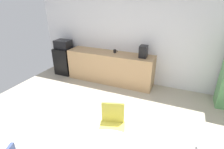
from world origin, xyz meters
TOP-DOWN VIEW (x-y plane):
  - wall_back at (0.00, 3.00)m, footprint 6.00×0.10m
  - counter_block at (-0.59, 2.65)m, footprint 2.57×0.60m
  - mini_fridge at (-2.22, 2.65)m, footprint 0.54×0.54m
  - microwave at (-2.22, 2.65)m, footprint 0.48×0.38m
  - chair_yellow at (0.47, 0.33)m, footprint 0.52×0.52m
  - mug_white at (-0.47, 2.72)m, footprint 0.13×0.08m
  - coffee_maker at (0.38, 2.65)m, footprint 0.20×0.24m

SIDE VIEW (x-z plane):
  - mini_fridge at x=-2.22m, z-range 0.00..0.86m
  - counter_block at x=-0.59m, z-range 0.00..0.90m
  - chair_yellow at x=0.47m, z-range 0.11..0.94m
  - mug_white at x=-0.47m, z-range 0.90..1.00m
  - microwave at x=-2.22m, z-range 0.86..1.12m
  - coffee_maker at x=0.38m, z-range 0.90..1.22m
  - wall_back at x=0.00m, z-range 0.00..2.60m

